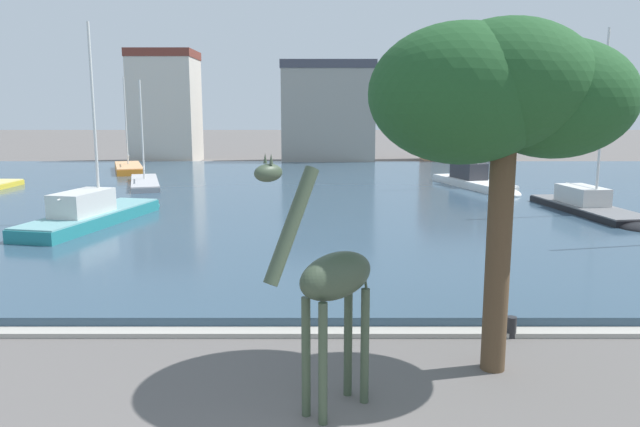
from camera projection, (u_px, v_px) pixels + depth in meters
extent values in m
cube|color=#334C60|center=(315.00, 195.00, 36.31)|extent=(90.42, 44.24, 0.33)
cube|color=#ADA89E|center=(304.00, 332.00, 14.29)|extent=(90.42, 0.50, 0.12)
cylinder|color=#3D4C38|center=(325.00, 364.00, 10.07)|extent=(0.16, 0.16, 2.16)
cylinder|color=#3D4C38|center=(309.00, 357.00, 10.36)|extent=(0.16, 0.16, 2.16)
cylinder|color=#3D4C38|center=(367.00, 346.00, 10.83)|extent=(0.16, 0.16, 2.16)
cylinder|color=#3D4C38|center=(351.00, 340.00, 11.11)|extent=(0.16, 0.16, 2.16)
ellipsoid|color=#3D4C38|center=(339.00, 276.00, 10.35)|extent=(1.62, 1.63, 0.83)
cylinder|color=#3D4C38|center=(294.00, 225.00, 9.45)|extent=(0.96, 0.97, 1.85)
ellipsoid|color=#3D4C38|center=(271.00, 173.00, 8.98)|extent=(0.55, 0.56, 0.28)
cone|color=#3D4C38|center=(274.00, 159.00, 8.89)|extent=(0.06, 0.06, 0.16)
cone|color=#3D4C38|center=(268.00, 158.00, 8.99)|extent=(0.06, 0.06, 0.16)
cylinder|color=#3D4C38|center=(369.00, 286.00, 10.97)|extent=(0.20, 0.20, 0.87)
cube|color=white|center=(475.00, 186.00, 38.99)|extent=(3.92, 7.81, 0.74)
ellipsoid|color=white|center=(506.00, 194.00, 35.58)|extent=(2.39, 3.02, 0.70)
cube|color=silver|center=(475.00, 180.00, 38.92)|extent=(3.84, 7.65, 0.06)
cube|color=#333338|center=(471.00, 171.00, 39.36)|extent=(2.02, 2.92, 1.06)
cylinder|color=silver|center=(483.00, 115.00, 37.66)|extent=(0.12, 0.12, 8.43)
cylinder|color=silver|center=(470.00, 166.00, 39.49)|extent=(0.80, 2.57, 0.08)
cube|color=#939399|center=(148.00, 185.00, 39.67)|extent=(3.92, 8.01, 0.65)
ellipsoid|color=#939399|center=(147.00, 179.00, 43.19)|extent=(2.27, 3.08, 0.61)
cube|color=#B1B1B5|center=(147.00, 180.00, 39.61)|extent=(3.84, 7.85, 0.06)
cylinder|color=silver|center=(145.00, 130.00, 39.61)|extent=(0.12, 0.12, 6.55)
cylinder|color=silver|center=(147.00, 168.00, 38.72)|extent=(0.87, 2.65, 0.08)
cube|color=teal|center=(95.00, 222.00, 26.27)|extent=(3.79, 8.59, 0.84)
ellipsoid|color=teal|center=(141.00, 208.00, 30.08)|extent=(2.43, 3.25, 0.80)
cube|color=#6EA5A8|center=(95.00, 212.00, 26.19)|extent=(3.71, 8.42, 0.06)
cube|color=silver|center=(85.00, 203.00, 25.50)|extent=(2.03, 3.16, 0.98)
cylinder|color=silver|center=(97.00, 118.00, 26.10)|extent=(0.12, 0.12, 8.14)
cylinder|color=silver|center=(82.00, 195.00, 25.24)|extent=(0.70, 2.87, 0.08)
cube|color=orange|center=(132.00, 170.00, 48.65)|extent=(4.45, 7.83, 0.81)
ellipsoid|color=orange|center=(130.00, 166.00, 52.01)|extent=(2.59, 3.11, 0.77)
cube|color=#E2A56E|center=(131.00, 165.00, 48.58)|extent=(4.36, 7.67, 0.06)
cylinder|color=silver|center=(129.00, 121.00, 48.51)|extent=(0.12, 0.12, 7.05)
cylinder|color=silver|center=(131.00, 155.00, 47.72)|extent=(0.98, 2.53, 0.08)
ellipsoid|color=gold|center=(13.00, 184.00, 40.23)|extent=(1.81, 2.12, 0.62)
cube|color=black|center=(591.00, 213.00, 29.26)|extent=(3.09, 8.04, 0.62)
ellipsoid|color=black|center=(640.00, 228.00, 25.63)|extent=(2.25, 2.96, 0.59)
cube|color=slate|center=(591.00, 206.00, 29.21)|extent=(3.03, 7.88, 0.06)
cube|color=silver|center=(585.00, 195.00, 29.70)|extent=(1.82, 2.91, 0.85)
cylinder|color=silver|center=(605.00, 120.00, 27.92)|extent=(0.12, 0.12, 8.37)
cylinder|color=silver|center=(584.00, 186.00, 29.82)|extent=(0.42, 2.73, 0.08)
cylinder|color=brown|center=(501.00, 262.00, 12.02)|extent=(0.50, 0.50, 4.59)
ellipsoid|color=#1E4C23|center=(510.00, 84.00, 11.43)|extent=(3.33, 3.33, 2.50)
ellipsoid|color=#1E4C23|center=(557.00, 98.00, 11.70)|extent=(3.13, 3.13, 2.35)
ellipsoid|color=#1E4C23|center=(465.00, 94.00, 11.59)|extent=(3.64, 3.64, 2.73)
cylinder|color=#232326|center=(514.00, 327.00, 14.09)|extent=(0.24, 0.24, 0.50)
cube|color=beige|center=(169.00, 111.00, 60.62)|extent=(6.25, 5.82, 10.27)
cube|color=brown|center=(166.00, 55.00, 59.67)|extent=(6.38, 5.94, 0.80)
cube|color=gray|center=(331.00, 117.00, 60.00)|extent=(8.91, 7.36, 9.10)
cube|color=#42424C|center=(331.00, 66.00, 59.15)|extent=(9.09, 7.51, 0.80)
cube|color=tan|center=(467.00, 126.00, 61.18)|extent=(7.68, 7.22, 7.13)
cube|color=brown|center=(468.00, 87.00, 60.50)|extent=(7.83, 7.37, 0.80)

